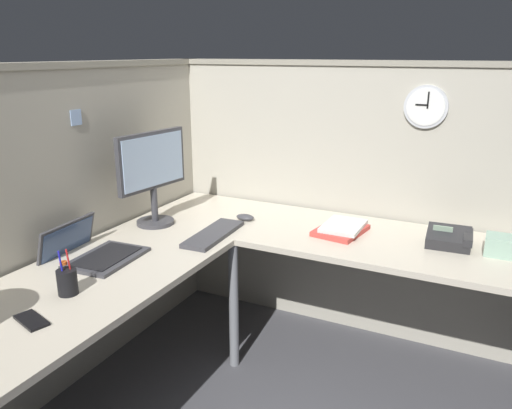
{
  "coord_description": "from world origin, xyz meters",
  "views": [
    {
      "loc": [
        -1.91,
        -0.99,
        1.62
      ],
      "look_at": [
        0.21,
        0.05,
        0.91
      ],
      "focal_mm": 35.37,
      "sensor_mm": 36.0,
      "label": 1
    }
  ],
  "objects_px": {
    "computer_mouse": "(245,217)",
    "wall_clock": "(426,107)",
    "laptop": "(89,252)",
    "keyboard": "(214,234)",
    "tissue_box": "(499,245)",
    "book_stack": "(342,229)",
    "office_phone": "(450,239)",
    "monitor": "(153,171)",
    "pen_cup": "(67,281)",
    "cell_phone": "(31,320)"
  },
  "relations": [
    {
      "from": "office_phone",
      "to": "book_stack",
      "type": "distance_m",
      "value": 0.52
    },
    {
      "from": "tissue_box",
      "to": "pen_cup",
      "type": "bearing_deg",
      "value": 128.27
    },
    {
      "from": "cell_phone",
      "to": "office_phone",
      "type": "xyz_separation_m",
      "value": [
        1.39,
        -1.22,
        0.03
      ]
    },
    {
      "from": "pen_cup",
      "to": "tissue_box",
      "type": "relative_size",
      "value": 1.5
    },
    {
      "from": "computer_mouse",
      "to": "pen_cup",
      "type": "xyz_separation_m",
      "value": [
        -1.09,
        0.2,
        0.04
      ]
    },
    {
      "from": "laptop",
      "to": "wall_clock",
      "type": "relative_size",
      "value": 1.83
    },
    {
      "from": "keyboard",
      "to": "pen_cup",
      "type": "height_order",
      "value": "pen_cup"
    },
    {
      "from": "cell_phone",
      "to": "tissue_box",
      "type": "bearing_deg",
      "value": -29.37
    },
    {
      "from": "monitor",
      "to": "tissue_box",
      "type": "height_order",
      "value": "monitor"
    },
    {
      "from": "laptop",
      "to": "keyboard",
      "type": "xyz_separation_m",
      "value": [
        0.48,
        -0.37,
        -0.01
      ]
    },
    {
      "from": "wall_clock",
      "to": "pen_cup",
      "type": "bearing_deg",
      "value": 144.35
    },
    {
      "from": "computer_mouse",
      "to": "office_phone",
      "type": "xyz_separation_m",
      "value": [
        0.09,
        -1.06,
        0.02
      ]
    },
    {
      "from": "laptop",
      "to": "pen_cup",
      "type": "bearing_deg",
      "value": -148.43
    },
    {
      "from": "pen_cup",
      "to": "cell_phone",
      "type": "bearing_deg",
      "value": -168.34
    },
    {
      "from": "monitor",
      "to": "computer_mouse",
      "type": "relative_size",
      "value": 4.81
    },
    {
      "from": "monitor",
      "to": "keyboard",
      "type": "xyz_separation_m",
      "value": [
        -0.02,
        -0.38,
        -0.28
      ]
    },
    {
      "from": "office_phone",
      "to": "tissue_box",
      "type": "bearing_deg",
      "value": -93.68
    },
    {
      "from": "office_phone",
      "to": "laptop",
      "type": "bearing_deg",
      "value": 120.58
    },
    {
      "from": "laptop",
      "to": "keyboard",
      "type": "height_order",
      "value": "laptop"
    },
    {
      "from": "monitor",
      "to": "office_phone",
      "type": "bearing_deg",
      "value": -76.25
    },
    {
      "from": "computer_mouse",
      "to": "wall_clock",
      "type": "distance_m",
      "value": 1.11
    },
    {
      "from": "cell_phone",
      "to": "book_stack",
      "type": "height_order",
      "value": "book_stack"
    },
    {
      "from": "monitor",
      "to": "pen_cup",
      "type": "bearing_deg",
      "value": -166.13
    },
    {
      "from": "computer_mouse",
      "to": "book_stack",
      "type": "height_order",
      "value": "book_stack"
    },
    {
      "from": "computer_mouse",
      "to": "tissue_box",
      "type": "bearing_deg",
      "value": -86.59
    },
    {
      "from": "cell_phone",
      "to": "office_phone",
      "type": "relative_size",
      "value": 0.67
    },
    {
      "from": "keyboard",
      "to": "cell_phone",
      "type": "bearing_deg",
      "value": 169.85
    },
    {
      "from": "office_phone",
      "to": "tissue_box",
      "type": "height_order",
      "value": "office_phone"
    },
    {
      "from": "keyboard",
      "to": "office_phone",
      "type": "xyz_separation_m",
      "value": [
        0.38,
        -1.09,
        0.03
      ]
    },
    {
      "from": "keyboard",
      "to": "book_stack",
      "type": "bearing_deg",
      "value": -61.78
    },
    {
      "from": "tissue_box",
      "to": "wall_clock",
      "type": "xyz_separation_m",
      "value": [
        0.31,
        0.42,
        0.58
      ]
    },
    {
      "from": "cell_phone",
      "to": "tissue_box",
      "type": "distance_m",
      "value": 1.98
    },
    {
      "from": "computer_mouse",
      "to": "cell_phone",
      "type": "height_order",
      "value": "computer_mouse"
    },
    {
      "from": "computer_mouse",
      "to": "book_stack",
      "type": "relative_size",
      "value": 0.34
    },
    {
      "from": "monitor",
      "to": "keyboard",
      "type": "distance_m",
      "value": 0.47
    },
    {
      "from": "book_stack",
      "to": "wall_clock",
      "type": "height_order",
      "value": "wall_clock"
    },
    {
      "from": "laptop",
      "to": "wall_clock",
      "type": "bearing_deg",
      "value": -47.24
    },
    {
      "from": "monitor",
      "to": "laptop",
      "type": "height_order",
      "value": "monitor"
    },
    {
      "from": "keyboard",
      "to": "wall_clock",
      "type": "bearing_deg",
      "value": -55.08
    },
    {
      "from": "pen_cup",
      "to": "monitor",
      "type": "bearing_deg",
      "value": 13.87
    },
    {
      "from": "computer_mouse",
      "to": "pen_cup",
      "type": "height_order",
      "value": "pen_cup"
    },
    {
      "from": "cell_phone",
      "to": "office_phone",
      "type": "bearing_deg",
      "value": -24.52
    },
    {
      "from": "wall_clock",
      "to": "computer_mouse",
      "type": "bearing_deg",
      "value": 114.18
    },
    {
      "from": "keyboard",
      "to": "tissue_box",
      "type": "bearing_deg",
      "value": -76.79
    },
    {
      "from": "monitor",
      "to": "cell_phone",
      "type": "bearing_deg",
      "value": -166.58
    },
    {
      "from": "monitor",
      "to": "wall_clock",
      "type": "bearing_deg",
      "value": -62.6
    },
    {
      "from": "keyboard",
      "to": "computer_mouse",
      "type": "bearing_deg",
      "value": -8.05
    },
    {
      "from": "laptop",
      "to": "office_phone",
      "type": "bearing_deg",
      "value": -59.42
    },
    {
      "from": "tissue_box",
      "to": "office_phone",
      "type": "bearing_deg",
      "value": 86.32
    },
    {
      "from": "keyboard",
      "to": "tissue_box",
      "type": "relative_size",
      "value": 3.58
    }
  ]
}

